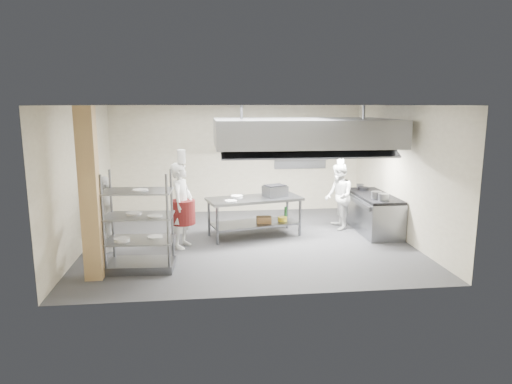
{
  "coord_description": "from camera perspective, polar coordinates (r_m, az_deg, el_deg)",
  "views": [
    {
      "loc": [
        -0.95,
        -9.8,
        3.01
      ],
      "look_at": [
        0.2,
        0.2,
        1.08
      ],
      "focal_mm": 32.0,
      "sensor_mm": 36.0,
      "label": 1
    }
  ],
  "objects": [
    {
      "name": "griddle",
      "position": [
        10.63,
        2.4,
        0.12
      ],
      "size": [
        0.61,
        0.55,
        0.24
      ],
      "primitive_type": "cube",
      "rotation": [
        0.0,
        0.0,
        0.39
      ],
      "color": "slate",
      "rests_on": "island_worktop"
    },
    {
      "name": "hood_strip_a",
      "position": [
        10.33,
        0.98,
        5.68
      ],
      "size": [
        1.6,
        0.12,
        0.04
      ],
      "primitive_type": "cube",
      "color": "white",
      "rests_on": "exhaust_hood"
    },
    {
      "name": "island_undershelf",
      "position": [
        10.61,
        -0.2,
        -3.95
      ],
      "size": [
        2.1,
        1.24,
        0.04
      ],
      "primitive_type": "cube",
      "rotation": [
        0.0,
        0.0,
        0.24
      ],
      "color": "slate",
      "rests_on": "island"
    },
    {
      "name": "plate_stack",
      "position": [
        8.7,
        -14.3,
        -5.68
      ],
      "size": [
        0.28,
        0.28,
        0.05
      ],
      "primitive_type": "cylinder",
      "color": "silver",
      "rests_on": "pass_rack"
    },
    {
      "name": "exhaust_hood",
      "position": [
        10.47,
        5.91,
        7.45
      ],
      "size": [
        4.0,
        2.5,
        0.6
      ],
      "primitive_type": "cube",
      "color": "gray",
      "rests_on": "ceiling"
    },
    {
      "name": "wall_left",
      "position": [
        10.24,
        -20.91,
        1.65
      ],
      "size": [
        0.0,
        6.0,
        6.0
      ],
      "primitive_type": "plane",
      "rotation": [
        1.57,
        0.0,
        1.57
      ],
      "color": "#B4AA8F",
      "rests_on": "ground"
    },
    {
      "name": "island_worktop",
      "position": [
        10.48,
        -0.2,
        -0.88
      ],
      "size": [
        2.29,
        1.37,
        0.06
      ],
      "primitive_type": "cube",
      "rotation": [
        0.0,
        0.0,
        0.24
      ],
      "color": "gray",
      "rests_on": "island"
    },
    {
      "name": "wall_shelf",
      "position": [
        13.03,
        5.68,
        4.14
      ],
      "size": [
        1.5,
        0.28,
        0.04
      ],
      "primitive_type": "cube",
      "color": "gray",
      "rests_on": "wall_back"
    },
    {
      "name": "ceiling",
      "position": [
        9.85,
        -1.04,
        10.79
      ],
      "size": [
        7.0,
        7.0,
        0.0
      ],
      "primitive_type": "plane",
      "rotation": [
        3.14,
        0.0,
        0.0
      ],
      "color": "silver",
      "rests_on": "wall_back"
    },
    {
      "name": "island",
      "position": [
        10.57,
        -0.2,
        -3.14
      ],
      "size": [
        2.29,
        1.37,
        0.91
      ],
      "primitive_type": null,
      "rotation": [
        0.0,
        0.0,
        0.24
      ],
      "color": "gray",
      "rests_on": "floor"
    },
    {
      "name": "wicker_basket",
      "position": [
        10.57,
        0.99,
        -3.48
      ],
      "size": [
        0.34,
        0.24,
        0.15
      ],
      "primitive_type": "cube",
      "rotation": [
        0.0,
        0.0,
        -0.03
      ],
      "color": "olive",
      "rests_on": "island_undershelf"
    },
    {
      "name": "chef_plating",
      "position": [
        9.97,
        -18.27,
        -2.59
      ],
      "size": [
        0.69,
        1.0,
        1.58
      ],
      "primitive_type": "imported",
      "rotation": [
        0.0,
        0.0,
        -1.21
      ],
      "color": "silver",
      "rests_on": "floor"
    },
    {
      "name": "hood_strip_b",
      "position": [
        10.72,
        10.61,
        5.69
      ],
      "size": [
        1.6,
        0.12,
        0.04
      ],
      "primitive_type": "cube",
      "color": "white",
      "rests_on": "exhaust_hood"
    },
    {
      "name": "pass_rack",
      "position": [
        8.61,
        -14.41,
        -3.57
      ],
      "size": [
        1.26,
        0.78,
        1.84
      ],
      "primitive_type": null,
      "rotation": [
        0.0,
        0.0,
        -0.06
      ],
      "color": "slate",
      "rests_on": "floor"
    },
    {
      "name": "stockpot",
      "position": [
        10.76,
        14.82,
        -0.38
      ],
      "size": [
        0.24,
        0.24,
        0.17
      ],
      "primitive_type": "cylinder",
      "color": "gray",
      "rests_on": "range_top"
    },
    {
      "name": "column",
      "position": [
        8.28,
        -20.06,
        -0.33
      ],
      "size": [
        0.3,
        0.3,
        3.0
      ],
      "primitive_type": "cube",
      "color": "tan",
      "rests_on": "floor"
    },
    {
      "name": "cooking_range",
      "position": [
        11.36,
        14.42,
        -2.67
      ],
      "size": [
        0.8,
        2.0,
        0.84
      ],
      "primitive_type": "cube",
      "color": "slate",
      "rests_on": "floor"
    },
    {
      "name": "wall_right",
      "position": [
        10.87,
        17.69,
        2.35
      ],
      "size": [
        0.0,
        6.0,
        6.0
      ],
      "primitive_type": "plane",
      "rotation": [
        1.57,
        0.0,
        -1.57
      ],
      "color": "#B4AA8F",
      "rests_on": "ground"
    },
    {
      "name": "chef_line",
      "position": [
        11.3,
        10.28,
        -0.56
      ],
      "size": [
        0.65,
        0.82,
        1.62
      ],
      "primitive_type": "imported",
      "rotation": [
        0.0,
        0.0,
        -1.62
      ],
      "color": "white",
      "rests_on": "floor"
    },
    {
      "name": "floor",
      "position": [
        10.3,
        -0.99,
        -6.15
      ],
      "size": [
        7.0,
        7.0,
        0.0
      ],
      "primitive_type": "plane",
      "color": "#3B3B3E",
      "rests_on": "ground"
    },
    {
      "name": "wall_back",
      "position": [
        12.93,
        -2.31,
        4.13
      ],
      "size": [
        7.0,
        0.0,
        7.0
      ],
      "primitive_type": "plane",
      "rotation": [
        1.57,
        0.0,
        0.0
      ],
      "color": "#B4AA8F",
      "rests_on": "ground"
    },
    {
      "name": "range_top",
      "position": [
        11.27,
        14.52,
        -0.45
      ],
      "size": [
        0.78,
        1.96,
        0.06
      ],
      "primitive_type": "cube",
      "color": "black",
      "rests_on": "cooking_range"
    },
    {
      "name": "chef_head",
      "position": [
        9.78,
        -9.25,
        -1.68
      ],
      "size": [
        0.63,
        0.77,
        1.83
      ],
      "primitive_type": "imported",
      "rotation": [
        0.0,
        0.0,
        1.24
      ],
      "color": "silver",
      "rests_on": "floor"
    }
  ]
}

